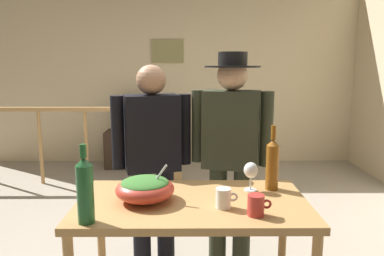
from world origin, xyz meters
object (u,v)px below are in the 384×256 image
at_px(flat_screen_tv, 136,113).
at_px(person_standing_right, 231,144).
at_px(mug_white, 224,198).
at_px(mug_red, 256,205).
at_px(wine_bottle_green, 85,189).
at_px(wine_bottle_amber, 272,164).
at_px(framed_picture, 167,51).
at_px(serving_table, 192,216).
at_px(salad_bowl, 145,188).
at_px(wine_glass, 251,171).
at_px(person_standing_left, 152,153).
at_px(stair_railing, 100,134).
at_px(tv_console, 137,149).

xyz_separation_m(flat_screen_tv, person_standing_right, (1.08, -2.72, 0.13)).
bearing_deg(mug_white, person_standing_right, 81.05).
height_order(mug_red, mug_white, same).
relative_size(wine_bottle_green, wine_bottle_amber, 0.98).
relative_size(wine_bottle_green, person_standing_right, 0.24).
xyz_separation_m(wine_bottle_green, wine_bottle_amber, (0.97, 0.46, -0.00)).
height_order(framed_picture, serving_table, framed_picture).
bearing_deg(salad_bowl, wine_glass, 14.94).
bearing_deg(wine_glass, framed_picture, 100.90).
bearing_deg(framed_picture, flat_screen_tv, -144.50).
relative_size(wine_bottle_amber, person_standing_left, 0.26).
relative_size(mug_red, person_standing_left, 0.08).
bearing_deg(stair_railing, flat_screen_tv, 65.57).
relative_size(wine_bottle_green, mug_red, 3.16).
relative_size(stair_railing, salad_bowl, 9.30).
distance_m(wine_glass, person_standing_left, 0.81).
distance_m(tv_console, person_standing_right, 3.04).
relative_size(stair_railing, mug_red, 24.84).
distance_m(salad_bowl, wine_bottle_amber, 0.75).
distance_m(wine_bottle_green, mug_white, 0.69).
bearing_deg(salad_bowl, flat_screen_tv, 98.98).
relative_size(flat_screen_tv, wine_glass, 3.87).
distance_m(stair_railing, person_standing_left, 2.16).
bearing_deg(wine_bottle_amber, serving_table, -159.47).
relative_size(framed_picture, serving_table, 0.38).
relative_size(flat_screen_tv, mug_red, 5.52).
bearing_deg(person_standing_right, flat_screen_tv, -53.79).
height_order(tv_console, person_standing_left, person_standing_left).
height_order(wine_glass, wine_bottle_amber, wine_bottle_amber).
xyz_separation_m(stair_railing, flat_screen_tv, (0.34, 0.75, 0.17)).
bearing_deg(framed_picture, mug_white, -82.49).
distance_m(framed_picture, tv_console, 1.52).
xyz_separation_m(stair_railing, wine_glass, (1.48, -2.49, 0.26)).
distance_m(wine_glass, mug_red, 0.37).
distance_m(wine_bottle_amber, person_standing_left, 0.90).
xyz_separation_m(person_standing_left, person_standing_right, (0.57, -0.00, 0.06)).
bearing_deg(flat_screen_tv, stair_railing, -114.43).
distance_m(flat_screen_tv, wine_bottle_amber, 3.46).
height_order(wine_bottle_amber, person_standing_right, person_standing_right).
relative_size(tv_console, person_standing_right, 0.56).
bearing_deg(wine_bottle_green, mug_white, 14.87).
relative_size(tv_console, wine_bottle_amber, 2.33).
relative_size(wine_glass, wine_bottle_green, 0.45).
xyz_separation_m(tv_console, wine_bottle_amber, (1.27, -3.25, 0.67)).
distance_m(stair_railing, tv_console, 0.93).
xyz_separation_m(salad_bowl, wine_bottle_amber, (0.73, 0.18, 0.09)).
bearing_deg(person_standing_right, mug_red, 106.54).
relative_size(serving_table, salad_bowl, 3.93).
xyz_separation_m(stair_railing, mug_white, (1.30, -2.75, 0.19)).
bearing_deg(tv_console, framed_picture, 32.74).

